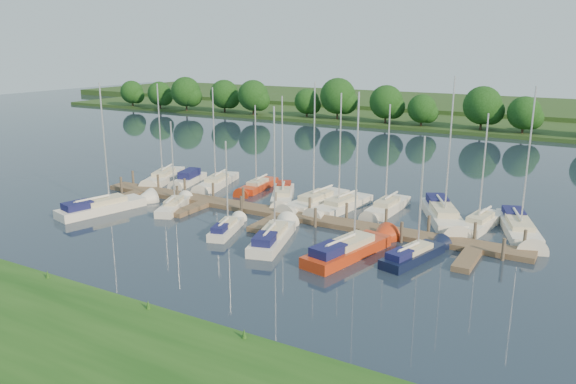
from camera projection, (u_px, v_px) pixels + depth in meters
The scene contains 24 objects.
ground at pixel (230, 244), 41.43m from camera, with size 260.00×260.00×0.00m, color #192333.
near_bank at pixel (43, 336), 27.97m from camera, with size 90.00×10.00×0.50m, color #174212.
dock at pixel (281, 216), 47.50m from camera, with size 40.00×6.00×0.40m.
mooring_pilings at pixel (287, 208), 48.34m from camera, with size 38.24×2.84×2.00m.
far_shore at pixel (466, 121), 104.17m from camera, with size 180.00×30.00×0.60m, color #223F18.
distant_hill at pixel (492, 106), 125.01m from camera, with size 220.00×40.00×1.40m, color #2E4B21.
treeline at pixel (455, 109), 91.85m from camera, with size 144.49×9.75×8.25m.
sailboat_n_0 at pixel (163, 178), 60.58m from camera, with size 4.40×8.38×10.73m.
motorboat at pixel (189, 180), 59.44m from camera, with size 2.83×6.05×1.70m.
sailboat_n_2 at pixel (217, 183), 58.25m from camera, with size 3.61×8.35×10.53m.
sailboat_n_3 at pixel (257, 187), 56.88m from camera, with size 2.21×6.97×8.85m.
sailboat_n_4 at pixel (283, 196), 53.29m from camera, with size 4.87×7.72×10.12m.
sailboat_n_5 at pixel (315, 203), 51.13m from camera, with size 3.02×9.21×11.63m.
sailboat_n_6 at pixel (340, 207), 49.92m from camera, with size 3.06×8.51×10.73m.
sailboat_n_7 at pixel (386, 209), 49.31m from camera, with size 2.04×7.64×9.87m.
sailboat_n_8 at pixel (443, 217), 46.84m from camera, with size 5.86×9.44×12.41m.
sailboat_n_9 at pixel (480, 225), 45.03m from camera, with size 2.74×7.53×9.64m.
sailboat_n_10 at pixel (519, 229), 43.83m from camera, with size 4.63×9.38×11.80m.
sailboat_s_0 at pixel (105, 208), 49.48m from camera, with size 3.98×9.18×11.63m.
sailboat_s_1 at pixel (174, 206), 50.07m from camera, with size 3.38×6.24×8.20m.
sailboat_s_2 at pixel (227, 229), 43.96m from camera, with size 2.70×5.80×7.52m.
sailboat_s_3 at pixel (273, 238), 41.80m from camera, with size 3.70×8.19×10.48m.
sailboat_s_4 at pixel (350, 251), 39.20m from camera, with size 3.80×9.28×11.78m.
sailboat_s_5 at pixel (414, 255), 38.41m from camera, with size 3.09×6.94×8.87m.
Camera 1 is at (23.17, -31.71, 14.41)m, focal length 35.00 mm.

